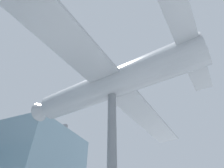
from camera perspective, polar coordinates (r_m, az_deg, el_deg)
The scene contains 2 objects.
support_pylon_central at distance 8.36m, azimuth 0.00°, elevation -25.39°, with size 0.45×0.45×7.43m.
suspended_airplane at distance 10.44m, azimuth -0.81°, elevation -0.24°, with size 21.82×12.28×3.14m.
Camera 1 is at (-7.55, -3.09, 1.88)m, focal length 28.00 mm.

